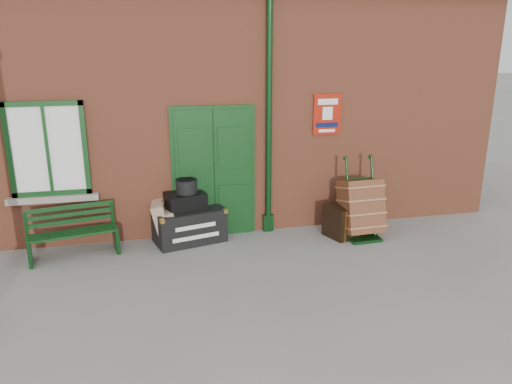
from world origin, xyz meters
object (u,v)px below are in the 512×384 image
object	(u,v)px
porter_trolley	(361,208)
bench	(72,231)
dark_trunk	(348,219)
houdini_trunk	(189,225)

from	to	relation	value
porter_trolley	bench	bearing A→B (deg)	174.57
bench	dark_trunk	size ratio (longest dim) A/B	1.80
bench	dark_trunk	bearing A→B (deg)	-12.96
houdini_trunk	dark_trunk	distance (m)	2.76
bench	porter_trolley	bearing A→B (deg)	-14.48
bench	porter_trolley	size ratio (longest dim) A/B	1.02
houdini_trunk	porter_trolley	bearing A→B (deg)	-22.59
bench	dark_trunk	distance (m)	4.59
porter_trolley	dark_trunk	size ratio (longest dim) A/B	1.76
bench	dark_trunk	world-z (taller)	bench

